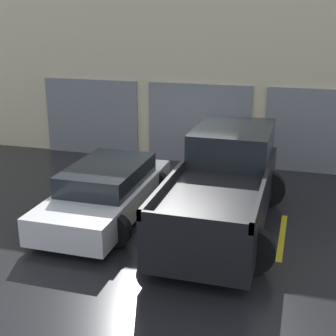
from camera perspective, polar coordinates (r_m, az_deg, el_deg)
ground_plane at (r=11.83m, az=1.42°, el=-3.54°), size 28.00×28.00×0.00m
shophouse_building at (r=14.29m, az=4.95°, el=11.18°), size 16.93×0.68×5.39m
pickup_truck at (r=10.13m, az=6.81°, el=-2.06°), size 2.53×5.15×1.93m
sedan_white at (r=10.70m, az=-7.46°, el=-2.84°), size 2.18×4.35×1.19m
parking_stripe_far_left at (r=11.45m, az=-13.43°, el=-4.81°), size 0.12×2.20×0.01m
parking_stripe_left at (r=10.47m, az=-0.77°, el=-6.53°), size 0.12×2.20×0.01m
parking_stripe_centre at (r=10.09m, az=13.72°, el=-8.10°), size 0.12×2.20×0.01m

